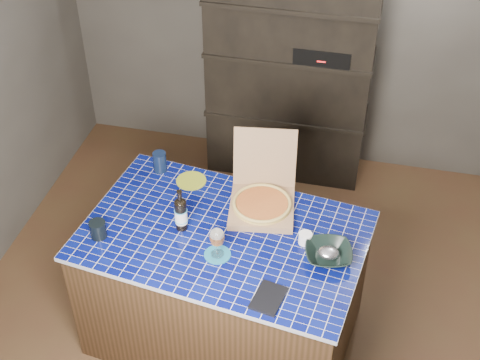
% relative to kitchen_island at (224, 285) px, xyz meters
% --- Properties ---
extents(room, '(3.50, 3.50, 3.50)m').
position_rel_kitchen_island_xyz_m(room, '(0.06, 0.23, 0.83)').
color(room, '#4E3A21').
rests_on(room, ground).
extents(shelving_unit, '(1.20, 0.41, 1.80)m').
position_rel_kitchen_island_xyz_m(shelving_unit, '(0.07, 1.76, 0.48)').
color(shelving_unit, black).
rests_on(shelving_unit, floor).
extents(kitchen_island, '(1.66, 1.18, 0.84)m').
position_rel_kitchen_island_xyz_m(kitchen_island, '(0.00, 0.00, 0.00)').
color(kitchen_island, '#442B1B').
rests_on(kitchen_island, floor).
extents(pizza_box, '(0.42, 0.49, 0.40)m').
position_rel_kitchen_island_xyz_m(pizza_box, '(0.16, 0.26, 0.48)').
color(pizza_box, '#A37654').
rests_on(pizza_box, kitchen_island).
extents(mead_bottle, '(0.07, 0.07, 0.27)m').
position_rel_kitchen_island_xyz_m(mead_bottle, '(-0.24, -0.00, 0.53)').
color(mead_bottle, black).
rests_on(mead_bottle, kitchen_island).
extents(teal_trivet, '(0.14, 0.14, 0.01)m').
position_rel_kitchen_island_xyz_m(teal_trivet, '(0.01, -0.16, 0.42)').
color(teal_trivet, '#1A6988').
rests_on(teal_trivet, kitchen_island).
extents(wine_glass, '(0.08, 0.08, 0.18)m').
position_rel_kitchen_island_xyz_m(wine_glass, '(0.01, -0.16, 0.55)').
color(wine_glass, white).
rests_on(wine_glass, teal_trivet).
extents(tumbler, '(0.09, 0.09, 0.10)m').
position_rel_kitchen_island_xyz_m(tumbler, '(-0.66, -0.17, 0.47)').
color(tumbler, black).
rests_on(tumbler, kitchen_island).
extents(dvd_case, '(0.17, 0.22, 0.02)m').
position_rel_kitchen_island_xyz_m(dvd_case, '(0.33, -0.40, 0.43)').
color(dvd_case, black).
rests_on(dvd_case, kitchen_island).
extents(bowl, '(0.30, 0.30, 0.06)m').
position_rel_kitchen_island_xyz_m(bowl, '(0.58, -0.06, 0.45)').
color(bowl, black).
rests_on(bowl, kitchen_island).
extents(foil_contents, '(0.12, 0.10, 0.05)m').
position_rel_kitchen_island_xyz_m(foil_contents, '(0.58, -0.06, 0.46)').
color(foil_contents, '#B8B6C2').
rests_on(foil_contents, bowl).
extents(white_jar, '(0.07, 0.07, 0.06)m').
position_rel_kitchen_island_xyz_m(white_jar, '(0.45, 0.03, 0.45)').
color(white_jar, white).
rests_on(white_jar, kitchen_island).
extents(navy_cup, '(0.08, 0.08, 0.13)m').
position_rel_kitchen_island_xyz_m(navy_cup, '(-0.51, 0.46, 0.49)').
color(navy_cup, black).
rests_on(navy_cup, kitchen_island).
extents(green_trivet, '(0.18, 0.18, 0.01)m').
position_rel_kitchen_island_xyz_m(green_trivet, '(-0.30, 0.40, 0.42)').
color(green_trivet, '#96A222').
rests_on(green_trivet, kitchen_island).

